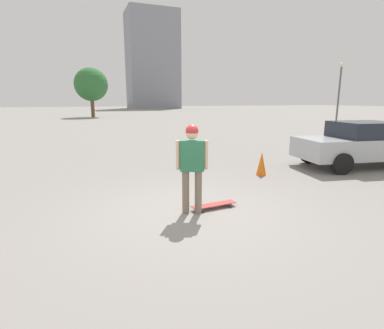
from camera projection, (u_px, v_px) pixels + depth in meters
ground_plane at (192, 213)px, 6.01m from camera, size 220.00×220.00×0.00m
person at (192, 161)px, 5.79m from camera, size 0.34×0.59×1.77m
skateboard at (214, 205)px, 6.26m from camera, size 0.35×1.00×0.09m
car_parked_near at (360, 144)px, 10.08m from camera, size 2.46×4.41×1.52m
building_block_distant at (152, 61)px, 82.21m from camera, size 10.28×13.33×25.64m
tree_distant at (91, 85)px, 39.62m from camera, size 4.36×4.36×6.47m
traffic_cone at (262, 164)px, 9.00m from camera, size 0.30×0.30×0.70m
lamp_post at (339, 91)px, 20.46m from camera, size 0.28×0.28×4.70m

